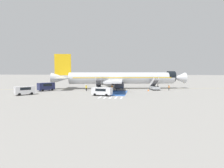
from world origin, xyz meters
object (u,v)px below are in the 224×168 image
(boarding_stairs_forward, at_px, (154,87))
(service_van_0, at_px, (102,91))
(service_van_1, at_px, (25,90))
(ground_crew_1, at_px, (86,87))
(airliner, at_px, (120,78))
(ground_crew_2, at_px, (169,87))
(baggage_cart, at_px, (120,89))
(service_van_2, at_px, (46,86))
(boarding_stairs_aft, at_px, (98,87))
(fuel_tanker, at_px, (111,80))
(ground_crew_3, at_px, (112,87))
(ground_crew_0, at_px, (86,88))
(traffic_cone_0, at_px, (148,90))

(boarding_stairs_forward, relative_size, service_van_0, 1.12)
(service_van_1, relative_size, ground_crew_1, 2.71)
(airliner, distance_m, ground_crew_2, 15.82)
(baggage_cart, bearing_deg, service_van_2, 93.49)
(airliner, bearing_deg, service_van_1, -59.95)
(boarding_stairs_aft, xyz_separation_m, ground_crew_2, (21.46, 3.24, -0.05))
(fuel_tanker, relative_size, service_van_0, 2.04)
(boarding_stairs_forward, xyz_separation_m, service_van_1, (-32.32, -17.36, 0.27))
(baggage_cart, relative_size, ground_crew_2, 1.73)
(ground_crew_2, bearing_deg, boarding_stairs_aft, 87.63)
(ground_crew_1, height_order, ground_crew_2, ground_crew_1)
(baggage_cart, distance_m, ground_crew_1, 10.43)
(ground_crew_3, bearing_deg, ground_crew_2, -141.43)
(ground_crew_0, distance_m, ground_crew_1, 2.28)
(service_van_2, bearing_deg, fuel_tanker, -82.40)
(airliner, relative_size, fuel_tanker, 4.45)
(service_van_0, distance_m, traffic_cone_0, 16.92)
(boarding_stairs_aft, relative_size, ground_crew_2, 3.38)
(service_van_1, bearing_deg, fuel_tanker, -70.08)
(service_van_1, distance_m, baggage_cart, 26.24)
(boarding_stairs_forward, bearing_deg, ground_crew_3, -178.14)
(boarding_stairs_aft, xyz_separation_m, service_van_1, (-15.23, -13.61, 0.27))
(boarding_stairs_aft, height_order, service_van_0, boarding_stairs_aft)
(airliner, xyz_separation_m, boarding_stairs_aft, (-6.08, -5.88, -2.59))
(service_van_1, bearing_deg, service_van_0, -134.56)
(fuel_tanker, height_order, ground_crew_3, fuel_tanker)
(ground_crew_3, bearing_deg, ground_crew_0, 49.68)
(ground_crew_0, xyz_separation_m, ground_crew_2, (24.63, 5.47, -0.06))
(boarding_stairs_forward, bearing_deg, ground_crew_0, -175.93)
(ground_crew_1, bearing_deg, traffic_cone_0, 154.71)
(baggage_cart, height_order, ground_crew_3, ground_crew_3)
(service_van_2, bearing_deg, ground_crew_2, -134.51)
(service_van_2, bearing_deg, service_van_1, 122.77)
(boarding_stairs_forward, height_order, ground_crew_3, boarding_stairs_forward)
(airliner, xyz_separation_m, service_van_1, (-21.32, -19.48, -2.32))
(ground_crew_2, bearing_deg, baggage_cart, 87.05)
(service_van_1, height_order, ground_crew_0, service_van_1)
(baggage_cart, bearing_deg, service_van_0, 158.15)
(ground_crew_1, bearing_deg, ground_crew_3, 157.25)
(boarding_stairs_aft, relative_size, service_van_1, 1.23)
(service_van_2, distance_m, baggage_cart, 22.10)
(airliner, height_order, boarding_stairs_aft, airliner)
(ground_crew_0, bearing_deg, service_van_1, -127.89)
(fuel_tanker, bearing_deg, traffic_cone_0, -154.22)
(boarding_stairs_aft, distance_m, service_van_2, 15.54)
(service_van_2, distance_m, ground_crew_1, 11.81)
(service_van_1, xyz_separation_m, ground_crew_1, (11.34, 13.54, -0.32))
(fuel_tanker, bearing_deg, airliner, -167.80)
(ground_crew_2, xyz_separation_m, ground_crew_3, (-17.27, -2.76, 0.02))
(boarding_stairs_forward, xyz_separation_m, service_van_0, (-13.39, -15.87, 0.17))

